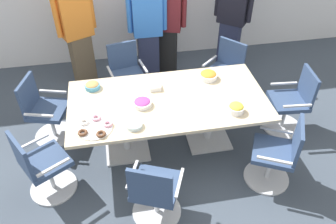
{
  "coord_description": "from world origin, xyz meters",
  "views": [
    {
      "loc": [
        -0.58,
        -3.19,
        3.29
      ],
      "look_at": [
        0.0,
        0.0,
        0.55
      ],
      "focal_mm": 36.36,
      "sensor_mm": 36.0,
      "label": 1
    }
  ],
  "objects": [
    {
      "name": "conference_table",
      "position": [
        0.0,
        0.0,
        0.63
      ],
      "size": [
        2.4,
        1.2,
        0.75
      ],
      "color": "#CCB793",
      "rests_on": "ground"
    },
    {
      "name": "snack_bowl_chips_orange",
      "position": [
        0.6,
        0.35,
        0.8
      ],
      "size": [
        0.24,
        0.24,
        0.1
      ],
      "color": "white",
      "rests_on": "conference_table"
    },
    {
      "name": "plate_stack",
      "position": [
        -0.45,
        -0.41,
        0.77
      ],
      "size": [
        0.19,
        0.19,
        0.05
      ],
      "color": "white",
      "rests_on": "conference_table"
    },
    {
      "name": "napkin_pile",
      "position": [
        -0.12,
        0.25,
        0.78
      ],
      "size": [
        0.14,
        0.14,
        0.06
      ],
      "primitive_type": "cube",
      "color": "white",
      "rests_on": "conference_table"
    },
    {
      "name": "office_chair_5",
      "position": [
        1.03,
        0.88,
        0.41
      ],
      "size": [
        0.76,
        0.76,
        0.91
      ],
      "rotation": [
        0.0,
        0.0,
        -4.0
      ],
      "color": "silver",
      "rests_on": "ground"
    },
    {
      "name": "snack_bowl_candy_mix",
      "position": [
        -0.32,
        -0.06,
        0.79
      ],
      "size": [
        0.22,
        0.22,
        0.08
      ],
      "color": "white",
      "rests_on": "conference_table"
    },
    {
      "name": "office_chair_0",
      "position": [
        -1.56,
        0.44,
        0.41
      ],
      "size": [
        0.67,
        0.67,
        0.91
      ],
      "rotation": [
        0.0,
        0.0,
        -1.85
      ],
      "color": "silver",
      "rests_on": "ground"
    },
    {
      "name": "person_standing_3",
      "position": [
        1.33,
        1.62,
        0.97
      ],
      "size": [
        0.53,
        0.45,
        1.85
      ],
      "rotation": [
        0.0,
        0.0,
        -3.82
      ],
      "color": "#232842",
      "rests_on": "ground"
    },
    {
      "name": "office_chair_6",
      "position": [
        -0.43,
        1.07,
        0.41
      ],
      "size": [
        0.64,
        0.64,
        0.91
      ],
      "rotation": [
        0.0,
        0.0,
        -2.94
      ],
      "color": "silver",
      "rests_on": "ground"
    },
    {
      "name": "ground_plane",
      "position": [
        0.0,
        0.0,
        -0.01
      ],
      "size": [
        10.0,
        10.0,
        0.01
      ],
      "primitive_type": "cube",
      "color": "#3D4754"
    },
    {
      "name": "donut_platter",
      "position": [
        -0.88,
        -0.36,
        0.77
      ],
      "size": [
        0.39,
        0.39,
        0.04
      ],
      "color": "white",
      "rests_on": "conference_table"
    },
    {
      "name": "person_standing_1",
      "position": [
        -0.03,
        1.61,
        0.88
      ],
      "size": [
        0.61,
        0.22,
        1.69
      ],
      "rotation": [
        0.0,
        0.0,
        -3.14
      ],
      "color": "#232842",
      "rests_on": "ground"
    },
    {
      "name": "snack_bowl_cookies",
      "position": [
        -0.9,
        0.4,
        0.79
      ],
      "size": [
        0.19,
        0.19,
        0.08
      ],
      "color": "#4C9EC6",
      "rests_on": "conference_table"
    },
    {
      "name": "office_chair_2",
      "position": [
        -0.34,
        -1.08,
        0.41
      ],
      "size": [
        0.71,
        0.71,
        0.91
      ],
      "rotation": [
        0.0,
        0.0,
        -0.4
      ],
      "color": "silver",
      "rests_on": "ground"
    },
    {
      "name": "person_standing_0",
      "position": [
        -1.07,
        1.58,
        0.98
      ],
      "size": [
        0.59,
        0.38,
        1.86
      ],
      "rotation": [
        0.0,
        0.0,
        -2.71
      ],
      "color": "brown",
      "rests_on": "ground"
    },
    {
      "name": "office_chair_4",
      "position": [
        1.7,
        0.03,
        0.41
      ],
      "size": [
        0.59,
        0.59,
        0.91
      ],
      "rotation": [
        0.0,
        0.0,
        -4.8
      ],
      "color": "silver",
      "rests_on": "ground"
    },
    {
      "name": "person_standing_2",
      "position": [
        0.3,
        1.74,
        0.86
      ],
      "size": [
        0.61,
        0.34,
        1.66
      ],
      "rotation": [
        0.0,
        0.0,
        -3.44
      ],
      "color": "black",
      "rests_on": "ground"
    },
    {
      "name": "office_chair_3",
      "position": [
        1.12,
        -0.82,
        0.41
      ],
      "size": [
        0.72,
        0.72,
        0.91
      ],
      "rotation": [
        0.0,
        0.0,
        1.11
      ],
      "color": "silver",
      "rests_on": "ground"
    },
    {
      "name": "office_chair_1",
      "position": [
        -1.51,
        -0.51,
        0.41
      ],
      "size": [
        0.74,
        0.74,
        0.91
      ],
      "rotation": [
        0.0,
        0.0,
        -1.03
      ],
      "color": "silver",
      "rests_on": "ground"
    },
    {
      "name": "snack_bowl_chips_yellow",
      "position": [
        0.73,
        -0.37,
        0.8
      ],
      "size": [
        0.19,
        0.19,
        0.11
      ],
      "color": "white",
      "rests_on": "conference_table"
    }
  ]
}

